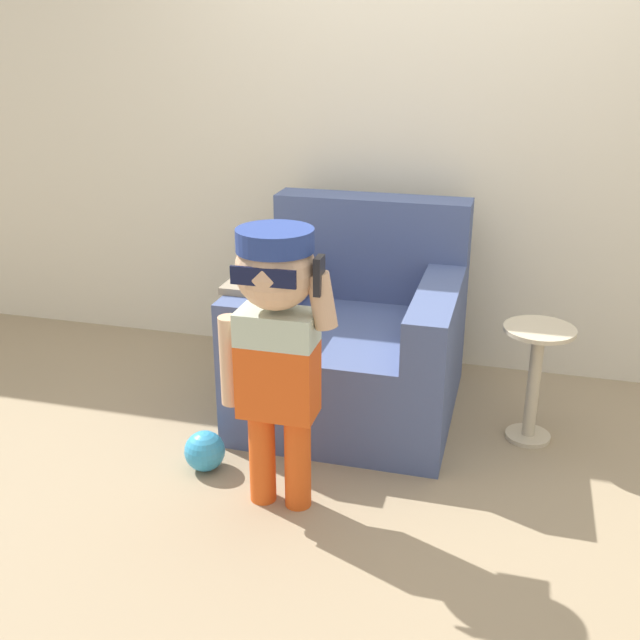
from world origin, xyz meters
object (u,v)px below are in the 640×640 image
person_child (276,328)px  side_table (535,373)px  armchair (355,339)px  toy_ball (205,451)px

person_child → side_table: (0.91, 0.74, -0.40)m
armchair → side_table: (0.82, -0.12, -0.02)m
armchair → side_table: bearing=-8.5°
armchair → person_child: person_child is taller
armchair → person_child: bearing=-96.1°
armchair → person_child: size_ratio=0.94×
toy_ball → person_child: bearing=-20.3°
person_child → toy_ball: 0.74m
person_child → toy_ball: (-0.37, 0.14, -0.63)m
armchair → toy_ball: 0.90m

